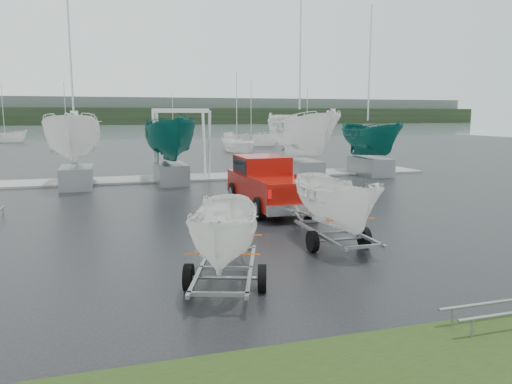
% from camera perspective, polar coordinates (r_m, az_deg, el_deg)
% --- Properties ---
extents(ground_plane, '(120.00, 120.00, 0.00)m').
position_cam_1_polar(ground_plane, '(17.55, 0.14, -3.61)').
color(ground_plane, black).
rests_on(ground_plane, ground).
extents(lake, '(300.00, 300.00, 0.00)m').
position_cam_1_polar(lake, '(116.52, -14.83, 6.74)').
color(lake, gray).
rests_on(lake, ground).
extents(grass_verge, '(40.00, 40.00, 0.00)m').
position_cam_1_polar(grass_verge, '(8.33, 24.86, -19.13)').
color(grass_verge, black).
rests_on(grass_verge, ground).
extents(dock, '(30.00, 3.00, 0.12)m').
position_cam_1_polar(dock, '(30.03, -7.30, 1.65)').
color(dock, gray).
rests_on(dock, ground).
extents(treeline, '(300.00, 8.00, 6.00)m').
position_cam_1_polar(treeline, '(186.42, -15.85, 8.32)').
color(treeline, black).
rests_on(treeline, ground).
extents(far_hill, '(300.00, 6.00, 10.00)m').
position_cam_1_polar(far_hill, '(194.42, -15.94, 8.92)').
color(far_hill, '#4C5651').
rests_on(far_hill, ground).
extents(pickup_truck, '(2.39, 6.24, 2.06)m').
position_cam_1_polar(pickup_truck, '(20.44, 1.26, 1.23)').
color(pickup_truck, maroon).
rests_on(pickup_truck, ground).
extents(trailer_hitched, '(1.79, 3.62, 4.74)m').
position_cam_1_polar(trailer_hitched, '(14.14, 9.33, 3.82)').
color(trailer_hitched, gray).
rests_on(trailer_hitched, ground).
extents(trailer_parked, '(2.30, 3.79, 4.33)m').
position_cam_1_polar(trailer_parked, '(10.68, -3.54, 1.14)').
color(trailer_parked, gray).
rests_on(trailer_parked, ground).
extents(boat_hoist, '(3.30, 2.18, 4.12)m').
position_cam_1_polar(boat_hoist, '(29.72, -8.54, 6.62)').
color(boat_hoist, silver).
rests_on(boat_hoist, ground).
extents(keelboat_0, '(2.78, 3.20, 10.96)m').
position_cam_1_polar(keelboat_0, '(27.39, -20.24, 9.67)').
color(keelboat_0, gray).
rests_on(keelboat_0, ground).
extents(keelboat_1, '(2.56, 3.20, 7.90)m').
position_cam_1_polar(keelboat_1, '(27.79, -9.88, 9.32)').
color(keelboat_1, gray).
rests_on(keelboat_1, ground).
extents(keelboat_2, '(2.90, 3.20, 11.08)m').
position_cam_1_polar(keelboat_2, '(29.63, 5.38, 10.44)').
color(keelboat_2, gray).
rests_on(keelboat_2, ground).
extents(keelboat_3, '(2.23, 3.20, 10.40)m').
position_cam_1_polar(keelboat_3, '(32.00, 13.11, 8.18)').
color(keelboat_3, gray).
rests_on(keelboat_3, ground).
extents(moored_boat_1, '(2.65, 2.71, 11.26)m').
position_cam_1_polar(moored_boat_1, '(73.08, -20.78, 5.35)').
color(moored_boat_1, white).
rests_on(moored_boat_1, ground).
extents(moored_boat_2, '(2.56, 2.61, 10.99)m').
position_cam_1_polar(moored_boat_2, '(51.04, -2.20, 4.63)').
color(moored_boat_2, white).
rests_on(moored_boat_2, ground).
extents(moored_boat_3, '(3.34, 3.33, 11.13)m').
position_cam_1_polar(moored_boat_3, '(81.10, 5.81, 6.18)').
color(moored_boat_3, white).
rests_on(moored_boat_3, ground).
extents(moored_boat_4, '(3.50, 3.47, 11.39)m').
position_cam_1_polar(moored_boat_4, '(76.88, -26.72, 5.13)').
color(moored_boat_4, white).
rests_on(moored_boat_4, ground).
extents(moored_boat_5, '(3.94, 3.98, 11.98)m').
position_cam_1_polar(moored_boat_5, '(89.73, -9.44, 6.36)').
color(moored_boat_5, white).
rests_on(moored_boat_5, ground).
extents(moored_boat_7, '(3.95, 3.93, 11.70)m').
position_cam_1_polar(moored_boat_7, '(61.68, -0.56, 5.37)').
color(moored_boat_7, white).
rests_on(moored_boat_7, ground).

